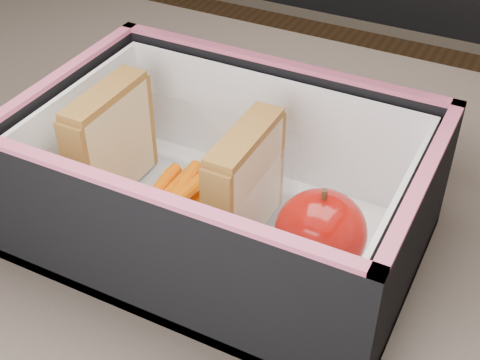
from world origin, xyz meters
name	(u,v)px	position (x,y,z in m)	size (l,w,h in m)	color
kitchen_table	(247,297)	(0.00, 0.00, 0.66)	(1.20, 0.80, 0.75)	brown
lunch_bag	(227,173)	(-0.01, -0.01, 0.82)	(0.33, 0.35, 0.30)	black
plastic_tub	(176,179)	(-0.06, -0.02, 0.80)	(0.18, 0.13, 0.07)	white
sandwich_left	(111,142)	(-0.13, -0.02, 0.82)	(0.03, 0.09, 0.11)	#D6BF84
sandwich_right	(245,185)	(0.01, -0.02, 0.82)	(0.03, 0.09, 0.10)	#D6BF84
carrot_sticks	(170,204)	(-0.06, -0.03, 0.78)	(0.06, 0.12, 0.03)	#E66000
paper_napkin	(320,261)	(0.08, -0.02, 0.77)	(0.07, 0.07, 0.01)	white
red_apple	(321,232)	(0.08, -0.03, 0.81)	(0.09, 0.09, 0.08)	#9A0900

